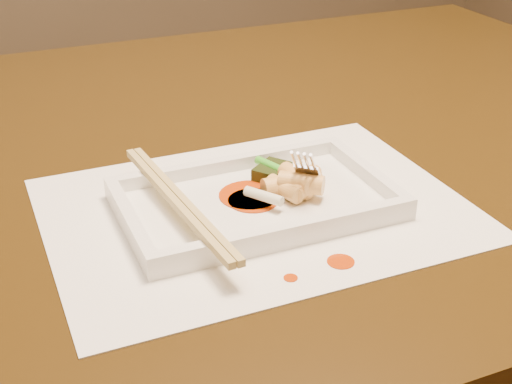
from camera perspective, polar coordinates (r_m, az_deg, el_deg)
name	(u,v)px	position (r m, az deg, el deg)	size (l,w,h in m)	color
table	(201,217)	(0.89, -4.39, -2.02)	(1.40, 0.90, 0.75)	black
placemat	(256,209)	(0.69, 0.00, -1.37)	(0.40, 0.30, 0.00)	white
sauce_splatter_a	(341,262)	(0.62, 6.80, -5.55)	(0.02, 0.02, 0.00)	#BA3605
sauce_splatter_b	(291,278)	(0.59, 2.79, -6.87)	(0.01, 0.01, 0.00)	#BA3605
plate_base	(256,205)	(0.69, 0.00, -1.02)	(0.26, 0.16, 0.01)	white
plate_rim_far	(228,164)	(0.75, -2.23, 2.25)	(0.26, 0.01, 0.01)	white
plate_rim_near	(289,231)	(0.63, 2.66, -3.16)	(0.26, 0.01, 0.01)	white
plate_rim_left	(130,220)	(0.65, -10.06, -2.23)	(0.01, 0.14, 0.01)	white
plate_rim_right	(367,172)	(0.74, 8.89, 1.57)	(0.01, 0.14, 0.01)	white
veg_piece	(272,171)	(0.73, 1.29, 1.69)	(0.04, 0.03, 0.01)	black
scallion_white	(264,196)	(0.67, 0.62, -0.33)	(0.01, 0.01, 0.04)	#EAEACC
scallion_green	(287,173)	(0.72, 2.47, 1.52)	(0.01, 0.01, 0.09)	green
chopstick_a	(174,201)	(0.66, -6.59, -0.74)	(0.01, 0.24, 0.01)	tan
chopstick_b	(182,200)	(0.66, -5.93, -0.61)	(0.01, 0.24, 0.01)	tan
fork	(315,113)	(0.70, 4.73, 6.33)	(0.09, 0.10, 0.14)	silver
sauce_blob_0	(250,195)	(0.70, -0.49, -0.25)	(0.06, 0.06, 0.00)	#BA3605
sauce_blob_1	(253,201)	(0.69, -0.23, -0.69)	(0.05, 0.05, 0.00)	#BA3605
rice_cake_0	(305,186)	(0.70, 3.97, 0.48)	(0.02, 0.02, 0.04)	#F8CF73
rice_cake_1	(286,185)	(0.70, 2.42, 0.59)	(0.02, 0.02, 0.05)	#F8CF73
rice_cake_2	(298,179)	(0.70, 3.39, 1.08)	(0.02, 0.02, 0.05)	#F8CF73
rice_cake_3	(310,182)	(0.71, 4.32, 0.84)	(0.02, 0.02, 0.05)	#F8CF73
rice_cake_4	(285,189)	(0.69, 2.31, 0.27)	(0.02, 0.02, 0.04)	#F8CF73
rice_cake_5	(301,183)	(0.69, 3.64, 0.72)	(0.02, 0.02, 0.04)	#F8CF73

